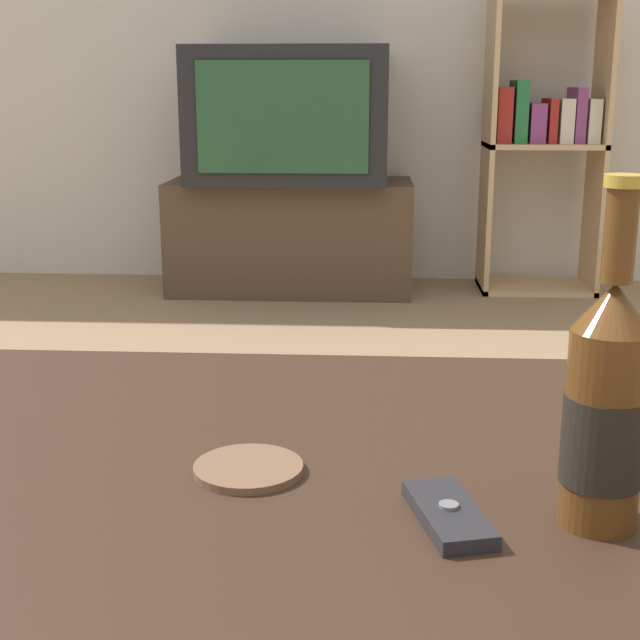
{
  "coord_description": "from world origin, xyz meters",
  "views": [
    {
      "loc": [
        0.15,
        -0.78,
        0.8
      ],
      "look_at": [
        0.08,
        0.24,
        0.53
      ],
      "focal_mm": 50.0,
      "sensor_mm": 36.0,
      "label": 1
    }
  ],
  "objects_px": {
    "cell_phone": "(448,514)",
    "bookshelf": "(543,135)",
    "beer_bottle": "(605,408)",
    "tv_stand": "(291,236)",
    "television": "(290,115)"
  },
  "relations": [
    {
      "from": "beer_bottle",
      "to": "cell_phone",
      "type": "height_order",
      "value": "beer_bottle"
    },
    {
      "from": "bookshelf",
      "to": "cell_phone",
      "type": "bearing_deg",
      "value": -101.56
    },
    {
      "from": "tv_stand",
      "to": "television",
      "type": "bearing_deg",
      "value": -90.0
    },
    {
      "from": "beer_bottle",
      "to": "tv_stand",
      "type": "bearing_deg",
      "value": 100.64
    },
    {
      "from": "television",
      "to": "cell_phone",
      "type": "relative_size",
      "value": 5.88
    },
    {
      "from": "tv_stand",
      "to": "bookshelf",
      "type": "xyz_separation_m",
      "value": [
        0.99,
        0.07,
        0.4
      ]
    },
    {
      "from": "bookshelf",
      "to": "cell_phone",
      "type": "height_order",
      "value": "bookshelf"
    },
    {
      "from": "television",
      "to": "beer_bottle",
      "type": "distance_m",
      "value": 2.85
    },
    {
      "from": "tv_stand",
      "to": "cell_phone",
      "type": "bearing_deg",
      "value": -81.93
    },
    {
      "from": "bookshelf",
      "to": "cell_phone",
      "type": "xyz_separation_m",
      "value": [
        -0.59,
        -2.88,
        -0.18
      ]
    },
    {
      "from": "tv_stand",
      "to": "cell_phone",
      "type": "height_order",
      "value": "cell_phone"
    },
    {
      "from": "television",
      "to": "bookshelf",
      "type": "xyz_separation_m",
      "value": [
        0.99,
        0.07,
        -0.08
      ]
    },
    {
      "from": "cell_phone",
      "to": "bookshelf",
      "type": "bearing_deg",
      "value": 63.98
    },
    {
      "from": "tv_stand",
      "to": "bookshelf",
      "type": "bearing_deg",
      "value": 4.03
    },
    {
      "from": "television",
      "to": "cell_phone",
      "type": "height_order",
      "value": "television"
    }
  ]
}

